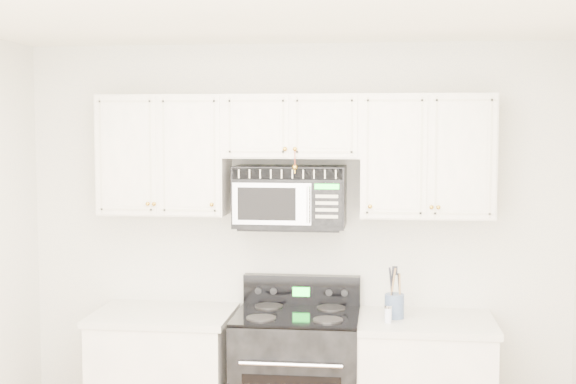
# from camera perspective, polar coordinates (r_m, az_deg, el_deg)

# --- Properties ---
(room) EXTENTS (3.51, 3.51, 2.61)m
(room) POSITION_cam_1_polar(r_m,az_deg,el_deg) (3.49, -2.53, -8.15)
(room) COLOR brown
(room) RESTS_ON ground
(upper_cabinets) EXTENTS (2.44, 0.37, 0.75)m
(upper_cabinets) POSITION_cam_1_polar(r_m,az_deg,el_deg) (4.98, 0.39, 3.06)
(upper_cabinets) COLOR white
(upper_cabinets) RESTS_ON ground
(microwave) EXTENTS (0.69, 0.39, 0.38)m
(microwave) POSITION_cam_1_polar(r_m,az_deg,el_deg) (4.99, 0.15, -0.31)
(microwave) COLOR black
(microwave) RESTS_ON ground
(utensil_crock) EXTENTS (0.12, 0.12, 0.31)m
(utensil_crock) POSITION_cam_1_polar(r_m,az_deg,el_deg) (4.92, 7.57, -7.95)
(utensil_crock) COLOR slate
(utensil_crock) RESTS_ON base_cabinet_right
(shaker_salt) EXTENTS (0.04, 0.04, 0.10)m
(shaker_salt) POSITION_cam_1_polar(r_m,az_deg,el_deg) (4.81, 7.13, -8.60)
(shaker_salt) COLOR silver
(shaker_salt) RESTS_ON base_cabinet_right
(shaker_pepper) EXTENTS (0.04, 0.04, 0.10)m
(shaker_pepper) POSITION_cam_1_polar(r_m,az_deg,el_deg) (4.95, 7.41, -8.21)
(shaker_pepper) COLOR silver
(shaker_pepper) RESTS_ON base_cabinet_right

